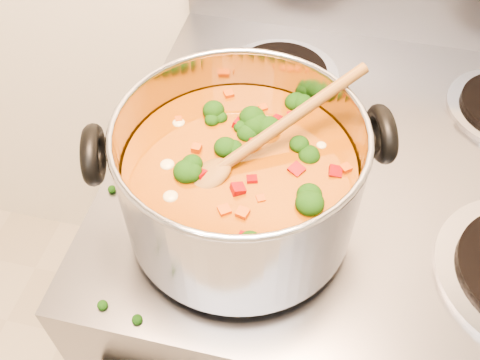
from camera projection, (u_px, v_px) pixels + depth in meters
The scene contains 4 objects.
electric_range at pixel (342, 301), 1.15m from camera, with size 0.79×0.72×1.08m.
stockpot at pixel (240, 179), 0.66m from camera, with size 0.36×0.30×0.18m.
wooden_spoon at pixel (248, 148), 0.62m from camera, with size 0.20×0.20×0.09m.
cooktop_crumbs at pixel (251, 230), 0.71m from camera, with size 0.40×0.30×0.01m.
Camera 1 is at (-0.09, 0.59, 1.51)m, focal length 40.00 mm.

